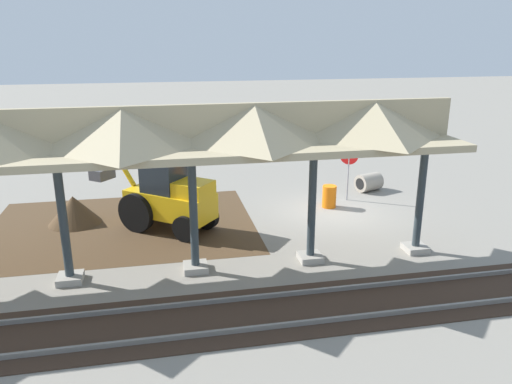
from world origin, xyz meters
The scene contains 9 objects.
ground_plane centered at (0.00, 0.00, 0.00)m, with size 120.00×120.00×0.00m, color gray.
dirt_work_zone centered at (8.04, -0.20, 0.00)m, with size 9.48×7.00×0.01m, color #4C3823.
platform_canopy centered at (9.27, 3.94, 4.17)m, with size 22.44×3.20×4.90m.
rail_tracks centered at (0.00, 6.72, 0.03)m, with size 60.00×2.58×0.15m.
stop_sign centered at (-1.12, -1.47, 1.66)m, with size 0.68×0.39×2.31m.
backhoe centered at (6.41, 0.38, 1.27)m, with size 4.62×4.06×2.82m.
dirt_mound centered at (9.79, -0.86, 0.00)m, with size 3.83×3.83×2.10m, color #4C3823.
concrete_pipe centered at (-2.55, -2.52, 0.39)m, with size 1.28×1.11×0.79m.
traffic_barrel centered at (-0.07, -0.74, 0.45)m, with size 0.56×0.56×0.90m, color orange.
Camera 1 is at (6.63, 17.45, 6.66)m, focal length 35.00 mm.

